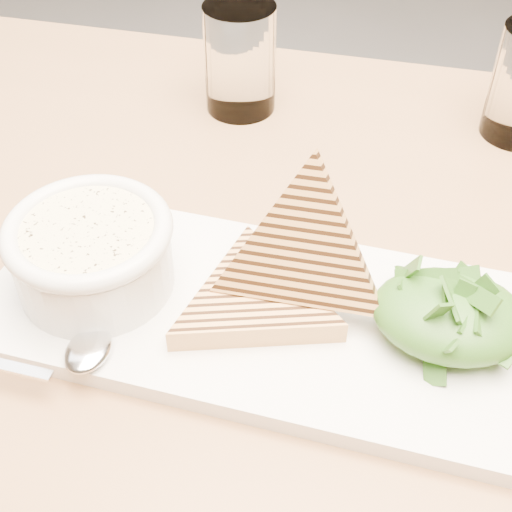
% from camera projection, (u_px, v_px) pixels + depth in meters
% --- Properties ---
extents(table_top, '(1.17, 0.79, 0.04)m').
position_uv_depth(table_top, '(241.00, 285.00, 0.61)').
color(table_top, brown).
rests_on(table_top, ground).
extents(platter, '(0.42, 0.21, 0.02)m').
position_uv_depth(platter, '(251.00, 313.00, 0.55)').
color(platter, white).
rests_on(platter, table_top).
extents(soup_bowl, '(0.12, 0.12, 0.05)m').
position_uv_depth(soup_bowl, '(94.00, 260.00, 0.54)').
color(soup_bowl, white).
rests_on(soup_bowl, platter).
extents(soup, '(0.10, 0.10, 0.01)m').
position_uv_depth(soup, '(88.00, 232.00, 0.52)').
color(soup, beige).
rests_on(soup, soup_bowl).
extents(bowl_rim, '(0.13, 0.13, 0.01)m').
position_uv_depth(bowl_rim, '(87.00, 230.00, 0.52)').
color(bowl_rim, white).
rests_on(bowl_rim, soup_bowl).
extents(sandwich_flat, '(0.18, 0.18, 0.02)m').
position_uv_depth(sandwich_flat, '(254.00, 300.00, 0.53)').
color(sandwich_flat, tan).
rests_on(sandwich_flat, platter).
extents(sandwich_lean, '(0.15, 0.14, 0.17)m').
position_uv_depth(sandwich_lean, '(303.00, 252.00, 0.51)').
color(sandwich_lean, tan).
rests_on(sandwich_lean, sandwich_flat).
extents(salad_base, '(0.11, 0.09, 0.04)m').
position_uv_depth(salad_base, '(450.00, 315.00, 0.51)').
color(salad_base, '#18460E').
rests_on(salad_base, platter).
extents(arugula_pile, '(0.11, 0.10, 0.05)m').
position_uv_depth(arugula_pile, '(451.00, 310.00, 0.50)').
color(arugula_pile, '#3E6723').
rests_on(arugula_pile, platter).
extents(spoon_bowl, '(0.03, 0.05, 0.01)m').
position_uv_depth(spoon_bowl, '(88.00, 350.00, 0.50)').
color(spoon_bowl, silver).
rests_on(spoon_bowl, platter).
extents(glass_near, '(0.07, 0.07, 0.11)m').
position_uv_depth(glass_near, '(240.00, 59.00, 0.74)').
color(glass_near, white).
rests_on(glass_near, table_top).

